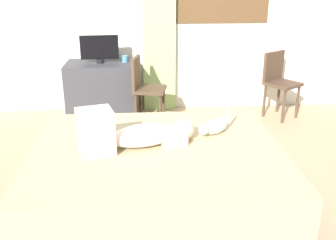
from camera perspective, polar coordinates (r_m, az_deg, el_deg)
ground_plane at (r=3.36m, az=0.76°, el=-11.37°), size 16.00×16.00×0.00m
back_wall_with_window at (r=5.28m, az=-1.25°, el=17.20°), size 6.40×0.14×2.90m
bed at (r=3.13m, az=-1.58°, el=-8.44°), size 2.01×1.68×0.52m
person_lying at (r=2.98m, az=-5.38°, el=-2.02°), size 0.94×0.48×0.34m
cat at (r=3.25m, az=7.00°, el=-0.99°), size 0.30×0.26×0.21m
desk at (r=5.10m, az=-9.77°, el=4.35°), size 0.90×0.56×0.74m
tv_monitor at (r=4.97m, az=-10.21°, el=10.46°), size 0.48×0.10×0.35m
cup at (r=4.99m, az=-6.47°, el=9.06°), size 0.08×0.08×0.09m
chair_by_desk at (r=4.76m, az=-3.60°, el=5.17°), size 0.45×0.45×0.86m
chair_spare at (r=5.25m, az=16.21°, el=5.87°), size 0.53×0.53×0.86m
curtain_left at (r=5.18m, az=-1.40°, el=15.04°), size 0.44×0.06×2.54m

